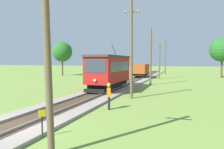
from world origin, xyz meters
The scene contains 15 objects.
ground_plane centered at (0.00, 0.00, 0.00)m, with size 260.00×260.00×0.00m, color olive.
track_ballast centered at (0.00, 0.00, 0.09)m, with size 4.20×120.00×0.18m, color gray.
sleeper_bed centered at (0.00, 0.00, 0.18)m, with size 2.04×120.00×0.01m, color #423323.
rail_right centered at (0.72, 0.00, 0.25)m, with size 0.07×120.00×0.14m, color gray.
red_tram centered at (0.00, 14.50, 2.19)m, with size 2.60×8.54×4.79m.
freight_car centered at (0.00, 32.70, 1.56)m, with size 2.40×5.20×2.31m.
utility_pole_foreground centered at (3.44, -1.82, 3.85)m, with size 1.40×0.53×7.50m.
utility_pole_near_tram centered at (3.44, 10.23, 4.27)m, with size 1.40×0.49×8.34m.
utility_pole_mid centered at (3.44, 21.61, 3.94)m, with size 1.40×0.33×7.69m.
utility_pole_far centered at (3.44, 32.63, 3.39)m, with size 1.40×0.56×6.58m.
utility_pole_distant centered at (3.44, 45.60, 4.16)m, with size 1.40×0.58×8.13m.
trackside_signal_marker centered at (2.08, -0.31, 0.67)m, with size 0.21×0.21×1.18m.
track_worker centered at (3.02, 5.62, 0.98)m, with size 0.33×0.43×1.78m.
tree_left_near centered at (14.50, 37.93, 5.35)m, with size 4.61×4.61×7.67m.
tree_right_near centered at (-17.89, 34.66, 5.22)m, with size 4.36×4.36×7.42m.
Camera 1 is at (7.72, -8.01, 3.23)m, focal length 35.17 mm.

